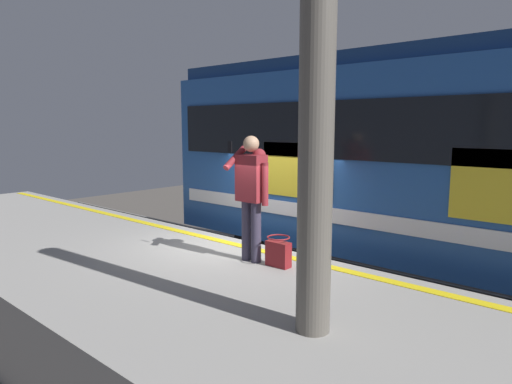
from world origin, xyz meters
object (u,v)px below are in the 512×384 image
Objects in this scene: train_carriage at (426,155)px; passenger at (252,188)px; station_column at (317,113)px; handbag at (278,252)px.

passenger is (1.28, 2.93, -0.37)m from train_carriage.
passenger is at bearing -33.74° from station_column.
station_column reaches higher than train_carriage.
train_carriage is 21.97× the size of handbag.
station_column reaches higher than passenger.
handbag is (-0.44, -0.04, -0.85)m from passenger.
handbag is 2.66m from station_column.
passenger is 2.47m from station_column.
handbag is at bearing 73.74° from train_carriage.
handbag is (0.84, 2.89, -1.22)m from train_carriage.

